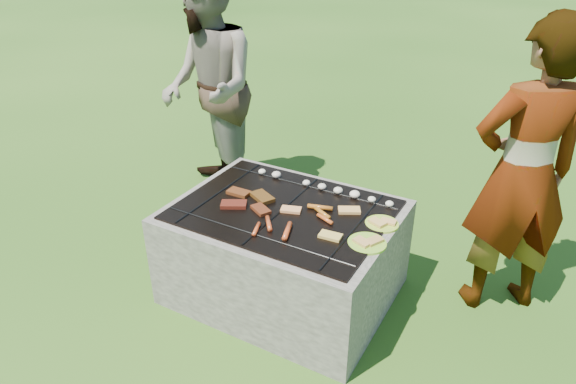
# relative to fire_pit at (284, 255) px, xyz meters

# --- Properties ---
(lawn) EXTENTS (60.00, 60.00, 0.00)m
(lawn) POSITION_rel_fire_pit_xyz_m (0.00, 0.00, -0.28)
(lawn) COLOR #204A12
(lawn) RESTS_ON ground
(fire_pit) EXTENTS (1.30, 1.00, 0.62)m
(fire_pit) POSITION_rel_fire_pit_xyz_m (0.00, 0.00, 0.00)
(fire_pit) COLOR gray
(fire_pit) RESTS_ON ground
(mushrooms) EXTENTS (0.94, 0.06, 0.04)m
(mushrooms) POSITION_rel_fire_pit_xyz_m (0.11, 0.33, 0.35)
(mushrooms) COLOR white
(mushrooms) RESTS_ON fire_pit
(pork_slabs) EXTENTS (0.37, 0.31, 0.02)m
(pork_slabs) POSITION_rel_fire_pit_xyz_m (-0.23, -0.03, 0.34)
(pork_slabs) COLOR brown
(pork_slabs) RESTS_ON fire_pit
(sausages) EXTENTS (0.37, 0.47, 0.03)m
(sausages) POSITION_rel_fire_pit_xyz_m (0.14, -0.10, 0.34)
(sausages) COLOR #C27520
(sausages) RESTS_ON fire_pit
(bread_on_grate) EXTENTS (0.45, 0.40, 0.02)m
(bread_on_grate) POSITION_rel_fire_pit_xyz_m (0.27, 0.02, 0.34)
(bread_on_grate) COLOR tan
(bread_on_grate) RESTS_ON fire_pit
(plate_far) EXTENTS (0.22, 0.22, 0.03)m
(plate_far) POSITION_rel_fire_pit_xyz_m (0.56, 0.13, 0.33)
(plate_far) COLOR yellow
(plate_far) RESTS_ON fire_pit
(plate_near) EXTENTS (0.23, 0.23, 0.03)m
(plate_near) POSITION_rel_fire_pit_xyz_m (0.56, -0.09, 0.33)
(plate_near) COLOR gold
(plate_near) RESTS_ON fire_pit
(cook) EXTENTS (0.76, 0.71, 1.75)m
(cook) POSITION_rel_fire_pit_xyz_m (1.19, 0.58, 0.59)
(cook) COLOR #A6978A
(cook) RESTS_ON ground
(bystander) EXTENTS (1.15, 1.14, 1.87)m
(bystander) POSITION_rel_fire_pit_xyz_m (-1.16, 0.84, 0.66)
(bystander) COLOR gray
(bystander) RESTS_ON ground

